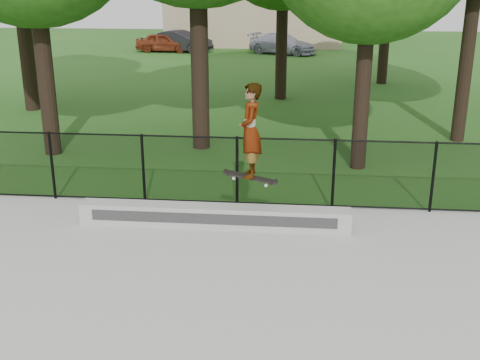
{
  "coord_description": "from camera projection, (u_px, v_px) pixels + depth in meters",
  "views": [
    {
      "loc": [
        1.22,
        -5.97,
        4.68
      ],
      "look_at": [
        0.23,
        4.2,
        1.2
      ],
      "focal_mm": 45.0,
      "sensor_mm": 36.0,
      "label": 1
    }
  ],
  "objects": [
    {
      "name": "grind_ledge",
      "position": [
        214.0,
        216.0,
        11.62
      ],
      "size": [
        5.24,
        0.4,
        0.42
      ],
      "primitive_type": "cube",
      "color": "#ADAEA9",
      "rests_on": "concrete_slab"
    },
    {
      "name": "car_a",
      "position": [
        164.0,
        42.0,
        38.66
      ],
      "size": [
        3.6,
        1.54,
        1.22
      ],
      "primitive_type": "imported",
      "rotation": [
        0.0,
        0.0,
        1.54
      ],
      "color": "maroon",
      "rests_on": "ground"
    },
    {
      "name": "car_b",
      "position": [
        181.0,
        41.0,
        38.61
      ],
      "size": [
        3.95,
        2.48,
        1.34
      ],
      "primitive_type": "imported",
      "rotation": [
        0.0,
        0.0,
        1.26
      ],
      "color": "black",
      "rests_on": "ground"
    },
    {
      "name": "car_c",
      "position": [
        283.0,
        44.0,
        37.6
      ],
      "size": [
        4.32,
        3.22,
        1.25
      ],
      "primitive_type": "imported",
      "rotation": [
        0.0,
        0.0,
        1.15
      ],
      "color": "#9797AB",
      "rests_on": "ground"
    },
    {
      "name": "skater_airborne",
      "position": [
        251.0,
        132.0,
        10.93
      ],
      "size": [
        0.83,
        0.67,
        1.91
      ],
      "color": "black",
      "rests_on": "ground"
    },
    {
      "name": "chainlink_fence",
      "position": [
        237.0,
        171.0,
        12.54
      ],
      "size": [
        16.06,
        0.06,
        1.5
      ],
      "color": "black",
      "rests_on": "concrete_slab"
    },
    {
      "name": "distant_building",
      "position": [
        255.0,
        13.0,
        42.53
      ],
      "size": [
        12.4,
        6.4,
        4.3
      ],
      "color": "tan",
      "rests_on": "ground"
    }
  ]
}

